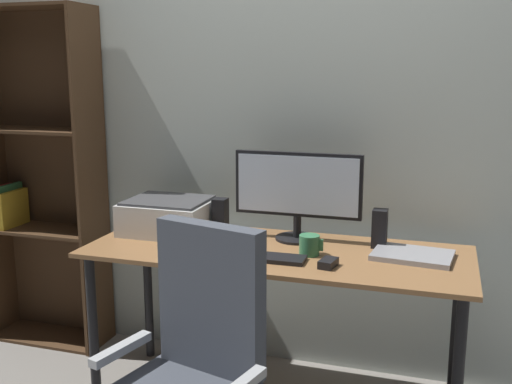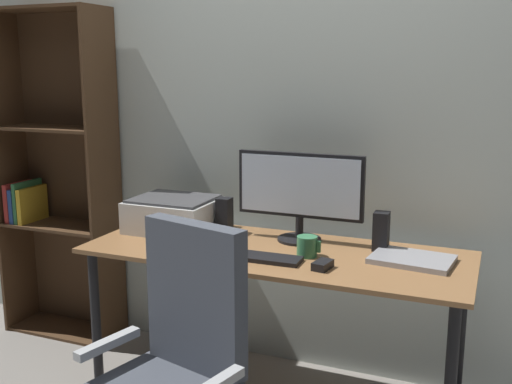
{
  "view_description": "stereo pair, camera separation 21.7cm",
  "coord_description": "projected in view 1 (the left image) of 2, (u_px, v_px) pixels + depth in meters",
  "views": [
    {
      "loc": [
        0.67,
        -2.42,
        1.52
      ],
      "look_at": [
        -0.1,
        0.02,
        0.99
      ],
      "focal_mm": 42.23,
      "sensor_mm": 36.0,
      "label": 1
    },
    {
      "loc": [
        0.88,
        -2.35,
        1.52
      ],
      "look_at": [
        -0.1,
        0.02,
        0.99
      ],
      "focal_mm": 42.23,
      "sensor_mm": 36.0,
      "label": 2
    }
  ],
  "objects": [
    {
      "name": "speaker_left",
      "position": [
        220.0,
        216.0,
        2.85
      ],
      "size": [
        0.06,
        0.07,
        0.17
      ],
      "primitive_type": "cube",
      "color": "black",
      "rests_on": "desk"
    },
    {
      "name": "back_wall",
      "position": [
        304.0,
        112.0,
        2.96
      ],
      "size": [
        6.4,
        0.1,
        2.6
      ],
      "primitive_type": "cube",
      "color": "beige",
      "rests_on": "ground"
    },
    {
      "name": "monitor",
      "position": [
        298.0,
        190.0,
        2.72
      ],
      "size": [
        0.58,
        0.2,
        0.4
      ],
      "color": "black",
      "rests_on": "desk"
    },
    {
      "name": "desk",
      "position": [
        276.0,
        269.0,
        2.63
      ],
      "size": [
        1.66,
        0.64,
        0.74
      ],
      "color": "olive",
      "rests_on": "ground"
    },
    {
      "name": "laptop",
      "position": [
        413.0,
        255.0,
        2.5
      ],
      "size": [
        0.34,
        0.26,
        0.02
      ],
      "primitive_type": "cube",
      "rotation": [
        0.0,
        0.0,
        -0.11
      ],
      "color": "#99999E",
      "rests_on": "desk"
    },
    {
      "name": "printer",
      "position": [
        169.0,
        216.0,
        2.88
      ],
      "size": [
        0.4,
        0.34,
        0.16
      ],
      "color": "silver",
      "rests_on": "desk"
    },
    {
      "name": "paper_sheet",
      "position": [
        204.0,
        256.0,
        2.52
      ],
      "size": [
        0.23,
        0.31,
        0.0
      ],
      "primitive_type": "cube",
      "rotation": [
        0.0,
        0.0,
        -0.08
      ],
      "color": "white",
      "rests_on": "desk"
    },
    {
      "name": "speaker_right",
      "position": [
        380.0,
        229.0,
        2.63
      ],
      "size": [
        0.06,
        0.07,
        0.17
      ],
      "primitive_type": "cube",
      "color": "black",
      "rests_on": "desk"
    },
    {
      "name": "coffee_mug",
      "position": [
        310.0,
        245.0,
        2.53
      ],
      "size": [
        0.1,
        0.09,
        0.09
      ],
      "color": "#387F51",
      "rests_on": "desk"
    },
    {
      "name": "keyboard",
      "position": [
        270.0,
        258.0,
        2.47
      ],
      "size": [
        0.29,
        0.12,
        0.02
      ],
      "primitive_type": "cube",
      "rotation": [
        0.0,
        0.0,
        0.02
      ],
      "color": "black",
      "rests_on": "desk"
    },
    {
      "name": "bookshelf",
      "position": [
        41.0,
        182.0,
        3.3
      ],
      "size": [
        0.67,
        0.28,
        1.83
      ],
      "color": "#4C331E",
      "rests_on": "ground"
    },
    {
      "name": "mouse",
      "position": [
        328.0,
        263.0,
        2.38
      ],
      "size": [
        0.07,
        0.1,
        0.03
      ],
      "primitive_type": "cube",
      "rotation": [
        0.0,
        0.0,
        -0.17
      ],
      "color": "black",
      "rests_on": "desk"
    }
  ]
}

